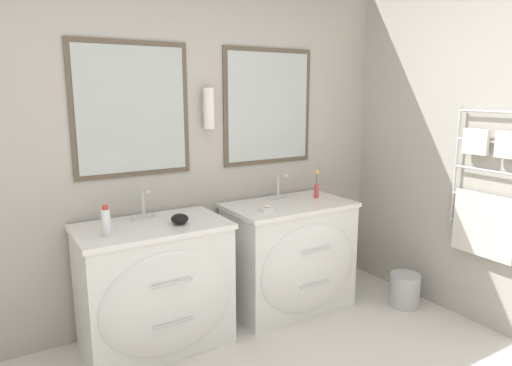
{
  "coord_description": "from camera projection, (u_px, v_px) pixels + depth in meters",
  "views": [
    {
      "loc": [
        -1.09,
        -1.25,
        1.71
      ],
      "look_at": [
        0.46,
        1.3,
        1.1
      ],
      "focal_mm": 32.0,
      "sensor_mm": 36.0,
      "label": 1
    }
  ],
  "objects": [
    {
      "name": "wall_back",
      "position": [
        161.0,
        147.0,
        3.27
      ],
      "size": [
        5.51,
        0.16,
        2.6
      ],
      "color": "#B2ADA3",
      "rests_on": "ground_plane"
    },
    {
      "name": "wall_right",
      "position": [
        463.0,
        147.0,
        3.39
      ],
      "size": [
        0.13,
        3.78,
        2.6
      ],
      "color": "#B2ADA3",
      "rests_on": "ground_plane"
    },
    {
      "name": "vanity_left",
      "position": [
        156.0,
        287.0,
        3.02
      ],
      "size": [
        0.97,
        0.64,
        0.85
      ],
      "color": "white",
      "rests_on": "ground_plane"
    },
    {
      "name": "vanity_right",
      "position": [
        291.0,
        256.0,
        3.58
      ],
      "size": [
        0.97,
        0.64,
        0.85
      ],
      "color": "white",
      "rests_on": "ground_plane"
    },
    {
      "name": "faucet_left",
      "position": [
        144.0,
        204.0,
        3.06
      ],
      "size": [
        0.17,
        0.14,
        0.22
      ],
      "color": "silver",
      "rests_on": "vanity_left"
    },
    {
      "name": "faucet_right",
      "position": [
        279.0,
        186.0,
        3.62
      ],
      "size": [
        0.17,
        0.14,
        0.22
      ],
      "color": "silver",
      "rests_on": "vanity_right"
    },
    {
      "name": "toiletry_bottle",
      "position": [
        106.0,
        222.0,
        2.72
      ],
      "size": [
        0.05,
        0.05,
        0.19
      ],
      "color": "silver",
      "rests_on": "vanity_left"
    },
    {
      "name": "amenity_bowl",
      "position": [
        180.0,
        219.0,
        2.97
      ],
      "size": [
        0.12,
        0.12,
        0.07
      ],
      "color": "black",
      "rests_on": "vanity_left"
    },
    {
      "name": "flower_vase",
      "position": [
        317.0,
        187.0,
        3.7
      ],
      "size": [
        0.04,
        0.04,
        0.23
      ],
      "color": "#CC4C51",
      "rests_on": "vanity_right"
    },
    {
      "name": "soap_dish",
      "position": [
        267.0,
        209.0,
        3.3
      ],
      "size": [
        0.09,
        0.07,
        0.04
      ],
      "color": "white",
      "rests_on": "vanity_right"
    },
    {
      "name": "waste_bin",
      "position": [
        405.0,
        289.0,
        3.67
      ],
      "size": [
        0.24,
        0.24,
        0.27
      ],
      "color": "#B7B7BC",
      "rests_on": "ground_plane"
    }
  ]
}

